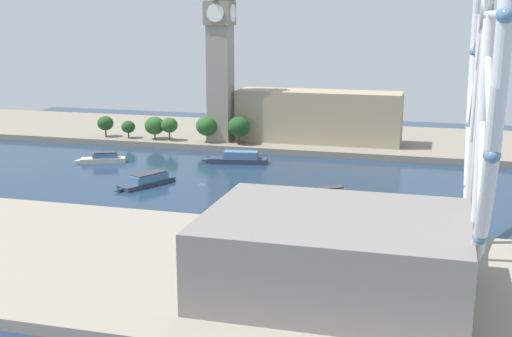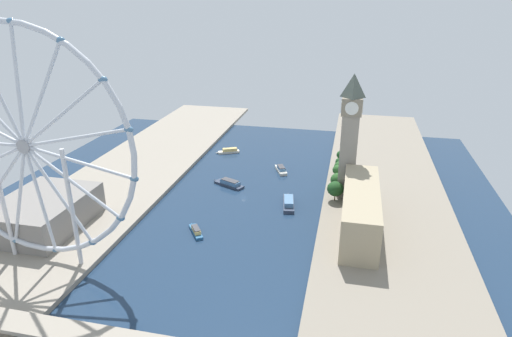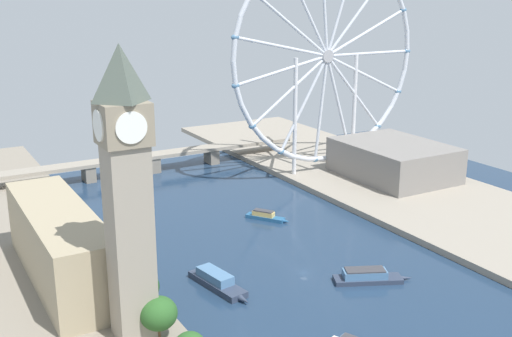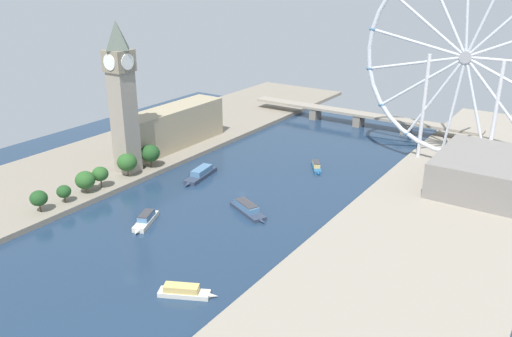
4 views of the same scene
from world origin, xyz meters
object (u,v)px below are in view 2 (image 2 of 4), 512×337
Objects in this scene: tour_boat_0 at (289,202)px; tour_boat_2 at (196,231)px; clock_tower at (350,134)px; ferris_wheel at (25,147)px; riverside_hall at (43,212)px; parliament_block at (360,210)px; tour_boat_3 at (229,183)px; tour_boat_1 at (281,169)px; tour_boat_4 at (229,151)px.

tour_boat_2 is at bearing 125.94° from tour_boat_0.
tour_boat_0 is at bearing 28.73° from clock_tower.
ferris_wheel is 70.72m from riverside_hall.
parliament_block is 116.04m from tour_boat_3.
parliament_block is 195.00m from ferris_wheel.
riverside_hall is 2.17× the size of tour_boat_3.
tour_boat_0 is (-123.03, -103.13, -67.78)m from ferris_wheel.
tour_boat_0 reaches higher than tour_boat_3.
parliament_block is 4.27× the size of tour_boat_2.
tour_boat_3 reaches higher than tour_boat_2.
clock_tower reaches higher than riverside_hall.
riverside_hall reaches higher than tour_boat_1.
ferris_wheel reaches higher than riverside_hall.
tour_boat_0 is at bearing -79.17° from tour_boat_2.
tour_boat_4 is (-49.32, -203.01, -68.19)m from ferris_wheel.
tour_boat_2 is at bearing 114.55° from tour_boat_3.
clock_tower is 3.68× the size of tour_boat_1.
riverside_hall is (198.21, 40.18, -3.81)m from parliament_block.
parliament_block is 59.89m from tour_boat_0.
tour_boat_4 is at bearing -103.65° from ferris_wheel.
tour_boat_1 reaches higher than tour_boat_3.
ferris_wheel is 209.16m from tour_boat_1.
riverside_hall is 1.93× the size of tour_boat_0.
clock_tower is 212.41m from riverside_hall.
parliament_block is (-10.35, 51.73, -33.34)m from clock_tower.
clock_tower is 102.97m from tour_boat_3.
tour_boat_0 reaches higher than tour_boat_2.
tour_boat_2 is at bearing 71.96° from tour_boat_4.
parliament_block is at bearing 101.32° from clock_tower.
tour_boat_4 is at bearing 27.03° from tour_boat_0.
riverside_hall is at bearing -52.18° from ferris_wheel.
parliament_block reaches higher than tour_boat_4.
tour_boat_1 is 121.69m from tour_boat_2.
clock_tower is at bearing -70.67° from tour_boat_0.
clock_tower reaches higher than parliament_block.
tour_boat_0 is 65.64m from tour_boat_1.
ferris_wheel is 2.03× the size of riverside_hall.
tour_boat_0 reaches higher than tour_boat_1.
tour_boat_1 is 0.83× the size of tour_boat_3.
tour_boat_0 reaches higher than tour_boat_4.
tour_boat_4 is at bearing -48.91° from tour_boat_3.
parliament_block is 105.48m from tour_boat_2.
riverside_hall is 135.71m from tour_boat_3.
clock_tower is at bearing -78.68° from parliament_block.
clock_tower is 0.69× the size of ferris_wheel.
riverside_hall is 186.23m from tour_boat_4.
parliament_block is 202.28m from riverside_hall.
ferris_wheel is 110.54m from tour_boat_2.
tour_boat_4 is at bearing -113.72° from riverside_hall.
ferris_wheel is at bearing 50.29° from tour_boat_4.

